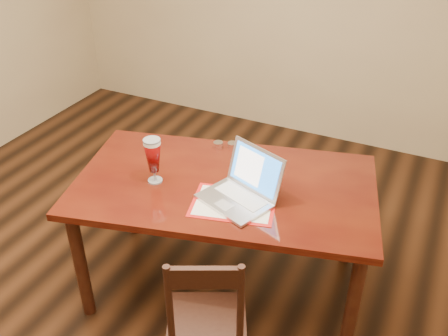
% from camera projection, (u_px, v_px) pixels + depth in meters
% --- Properties ---
extents(ground, '(5.00, 5.00, 0.00)m').
position_uv_depth(ground, '(145.00, 293.00, 3.14)').
color(ground, black).
rests_on(ground, ground).
extents(room_shell, '(4.51, 5.01, 2.71)m').
position_uv_depth(room_shell, '(111.00, 9.00, 2.20)').
color(room_shell, tan).
rests_on(room_shell, ground).
extents(dining_table, '(1.85, 1.31, 1.05)m').
position_uv_depth(dining_table, '(224.00, 196.00, 2.83)').
color(dining_table, '#4D170A').
rests_on(dining_table, ground).
extents(dining_chair, '(0.50, 0.50, 0.90)m').
position_uv_depth(dining_chair, '(207.00, 323.00, 2.40)').
color(dining_chair, black).
rests_on(dining_chair, ground).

